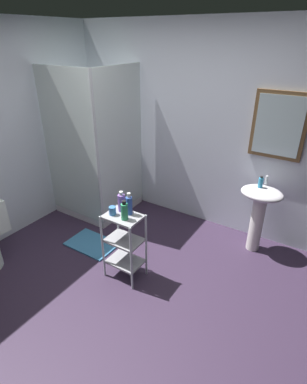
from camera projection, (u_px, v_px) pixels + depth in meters
ground_plane at (114, 298)px, 3.02m from camera, size 4.20×4.20×0.02m
wall_back at (203, 129)px, 3.82m from camera, size 4.20×0.14×2.50m
shower_stall at (99, 182)px, 4.30m from camera, size 0.92×0.92×2.00m
pedestal_sink at (259, 206)px, 3.45m from camera, size 0.46×0.37×0.81m
sink_faucet at (266, 180)px, 3.41m from camera, size 0.03×0.03×0.10m
storage_cart at (124, 241)px, 3.10m from camera, size 0.38×0.28×0.74m
hand_soap_bottle at (261, 182)px, 3.34m from camera, size 0.05×0.05×0.13m
body_wash_bottle_green at (124, 211)px, 2.87m from camera, size 0.07×0.07×0.20m
shampoo_bottle_blue at (129, 205)px, 2.95m from camera, size 0.06×0.06×0.23m
conditioner_bottle_purple at (122, 202)px, 3.01m from camera, size 0.07×0.07×0.21m
rinse_cup at (112, 211)px, 2.97m from camera, size 0.07×0.07×0.09m
bath_mat at (92, 244)px, 3.77m from camera, size 0.60×0.40×0.02m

